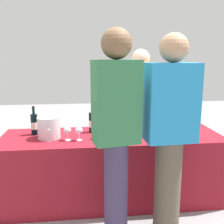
# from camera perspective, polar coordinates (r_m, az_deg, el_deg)

# --- Properties ---
(ground_plane) EXTENTS (12.00, 12.00, 0.00)m
(ground_plane) POSITION_cam_1_polar(r_m,az_deg,el_deg) (3.07, 0.00, -18.09)
(ground_plane) COLOR gray
(tasting_table) EXTENTS (2.30, 0.73, 0.72)m
(tasting_table) POSITION_cam_1_polar(r_m,az_deg,el_deg) (2.90, 0.00, -11.90)
(tasting_table) COLOR maroon
(tasting_table) RESTS_ON ground_plane
(wine_bottle_0) EXTENTS (0.07, 0.07, 0.31)m
(wine_bottle_0) POSITION_cam_1_polar(r_m,az_deg,el_deg) (2.89, -16.54, -2.55)
(wine_bottle_0) COLOR black
(wine_bottle_0) RESTS_ON tasting_table
(wine_bottle_1) EXTENTS (0.08, 0.08, 0.32)m
(wine_bottle_1) POSITION_cam_1_polar(r_m,az_deg,el_deg) (2.87, -4.28, -2.20)
(wine_bottle_1) COLOR black
(wine_bottle_1) RESTS_ON tasting_table
(wine_bottle_2) EXTENTS (0.08, 0.08, 0.33)m
(wine_bottle_2) POSITION_cam_1_polar(r_m,az_deg,el_deg) (2.86, -0.14, -2.08)
(wine_bottle_2) COLOR black
(wine_bottle_2) RESTS_ON tasting_table
(wine_bottle_3) EXTENTS (0.07, 0.07, 0.32)m
(wine_bottle_3) POSITION_cam_1_polar(r_m,az_deg,el_deg) (3.03, 10.08, -1.40)
(wine_bottle_3) COLOR black
(wine_bottle_3) RESTS_ON tasting_table
(wine_glass_0) EXTENTS (0.07, 0.07, 0.15)m
(wine_glass_0) POSITION_cam_1_polar(r_m,az_deg,el_deg) (2.65, -13.64, -3.87)
(wine_glass_0) COLOR silver
(wine_glass_0) RESTS_ON tasting_table
(wine_glass_1) EXTENTS (0.07, 0.07, 0.14)m
(wine_glass_1) POSITION_cam_1_polar(r_m,az_deg,el_deg) (2.62, -9.68, -4.04)
(wine_glass_1) COLOR silver
(wine_glass_1) RESTS_ON tasting_table
(wine_glass_2) EXTENTS (0.07, 0.07, 0.14)m
(wine_glass_2) POSITION_cam_1_polar(r_m,az_deg,el_deg) (2.60, -7.19, -4.10)
(wine_glass_2) COLOR silver
(wine_glass_2) RESTS_ON tasting_table
(wine_glass_3) EXTENTS (0.07, 0.07, 0.14)m
(wine_glass_3) POSITION_cam_1_polar(r_m,az_deg,el_deg) (2.64, -3.10, -3.81)
(wine_glass_3) COLOR silver
(wine_glass_3) RESTS_ON tasting_table
(wine_glass_4) EXTENTS (0.07, 0.07, 0.13)m
(wine_glass_4) POSITION_cam_1_polar(r_m,az_deg,el_deg) (2.72, 6.22, -3.45)
(wine_glass_4) COLOR silver
(wine_glass_4) RESTS_ON tasting_table
(wine_glass_5) EXTENTS (0.07, 0.07, 0.14)m
(wine_glass_5) POSITION_cam_1_polar(r_m,az_deg,el_deg) (2.81, 11.87, -3.05)
(wine_glass_5) COLOR silver
(wine_glass_5) RESTS_ON tasting_table
(ice_bucket) EXTENTS (0.23, 0.23, 0.22)m
(ice_bucket) POSITION_cam_1_polar(r_m,az_deg,el_deg) (2.73, -13.56, -3.31)
(ice_bucket) COLOR silver
(ice_bucket) RESTS_ON tasting_table
(server_pouring) EXTENTS (0.44, 0.25, 1.63)m
(server_pouring) POSITION_cam_1_polar(r_m,az_deg,el_deg) (3.34, 6.03, 0.44)
(server_pouring) COLOR #3F3351
(server_pouring) RESTS_ON ground_plane
(guest_0) EXTENTS (0.39, 0.26, 1.75)m
(guest_0) POSITION_cam_1_polar(r_m,az_deg,el_deg) (2.07, 0.92, -3.77)
(guest_0) COLOR #3F3351
(guest_0) RESTS_ON ground_plane
(guest_1) EXTENTS (0.42, 0.25, 1.72)m
(guest_1) POSITION_cam_1_polar(r_m,az_deg,el_deg) (2.22, 12.50, -4.03)
(guest_1) COLOR brown
(guest_1) RESTS_ON ground_plane
(menu_board) EXTENTS (0.49, 0.15, 0.87)m
(menu_board) POSITION_cam_1_polar(r_m,az_deg,el_deg) (4.10, 11.57, -3.87)
(menu_board) COLOR white
(menu_board) RESTS_ON ground_plane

